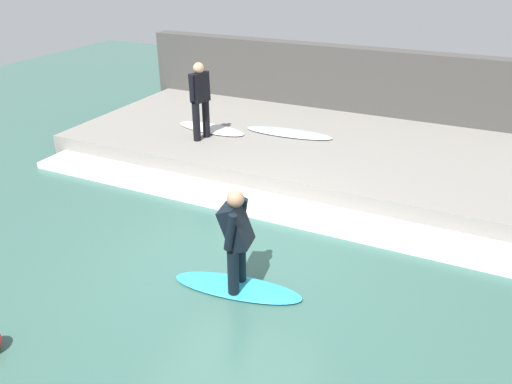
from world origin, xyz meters
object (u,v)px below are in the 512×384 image
Objects in this scene: surfboard_riding at (237,287)px; surfboard_waiting_near at (211,128)px; surfboard_spare at (289,133)px; surfer_waiting_near at (200,97)px; surfer_riding at (236,235)px.

surfboard_riding is 1.04× the size of surfboard_waiting_near.
surfboard_waiting_near is 1.75m from surfboard_spare.
surfboard_riding is at bearing -143.76° from surfer_waiting_near.
surfboard_waiting_near and surfboard_spare have the same top height.
surfboard_waiting_near is at bearing 33.50° from surfboard_riding.
surfer_riding is (0.00, 0.00, 0.81)m from surfboard_riding.
surfboard_spare is (4.88, 1.24, 0.41)m from surfboard_riding.
surfboard_waiting_near is (0.57, 0.10, -0.88)m from surfer_waiting_near.
surfer_riding is at bearing 90.00° from surfboard_riding.
surfboard_waiting_near is at bearing 105.75° from surfboard_spare.
surfboard_riding is 1.13× the size of surfer_waiting_near.
surfer_waiting_near is 0.92× the size of surfboard_waiting_near.
surfboard_waiting_near is (4.41, 2.92, 0.41)m from surfboard_riding.
surfer_waiting_near reaches higher than surfboard_riding.
surfboard_riding is 5.30m from surfboard_waiting_near.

